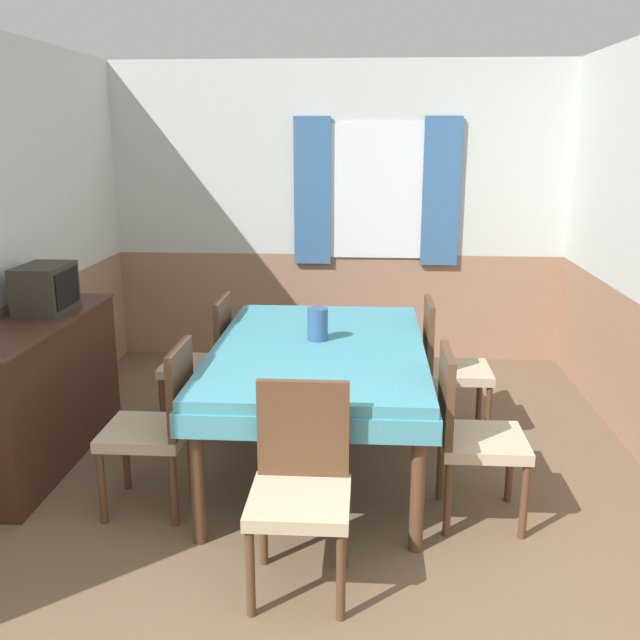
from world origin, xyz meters
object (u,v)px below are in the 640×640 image
object	(u,v)px
chair_left_far	(205,358)
sideboard	(39,391)
dining_table	(319,361)
vase	(318,324)
tv	(45,289)
chair_head_near	(301,481)
chair_left_near	(158,422)
chair_right_far	(447,363)
chair_right_near	(470,430)

from	to	relation	value
chair_left_far	sideboard	world-z (taller)	chair_left_far
dining_table	vase	xyz separation A→B (m)	(-0.02, 0.10, 0.20)
chair_left_far	vase	size ratio (longest dim) A/B	4.68
tv	chair_head_near	bearing A→B (deg)	-38.43
dining_table	tv	size ratio (longest dim) A/B	4.88
dining_table	chair_left_far	world-z (taller)	chair_left_far
chair_head_near	chair_left_near	size ratio (longest dim) A/B	1.00
chair_left_near	chair_right_far	bearing A→B (deg)	-55.55
chair_right_far	chair_left_far	bearing A→B (deg)	-90.00
chair_left_far	chair_right_near	size ratio (longest dim) A/B	1.00
chair_left_far	chair_left_near	bearing A→B (deg)	-180.00
chair_right_near	chair_head_near	bearing A→B (deg)	-53.01
chair_left_far	chair_right_far	size ratio (longest dim) A/B	1.00
sideboard	vase	distance (m)	1.77
sideboard	chair_left_near	bearing A→B (deg)	-30.15
chair_right_near	sideboard	world-z (taller)	chair_right_near
sideboard	dining_table	bearing A→B (deg)	1.29
sideboard	chair_head_near	bearing A→B (deg)	-33.55
chair_head_near	chair_left_near	distance (m)	1.03
chair_left_near	vase	size ratio (longest dim) A/B	4.68
chair_left_far	chair_right_near	distance (m)	2.00
dining_table	chair_head_near	size ratio (longest dim) A/B	2.15
chair_right_near	chair_head_near	distance (m)	1.03
chair_right_far	dining_table	bearing A→B (deg)	-55.55
chair_head_near	chair_right_far	bearing A→B (deg)	-115.20
chair_left_far	tv	world-z (taller)	tv
chair_left_near	chair_right_near	bearing A→B (deg)	-90.00
dining_table	chair_left_near	distance (m)	1.01
sideboard	vase	xyz separation A→B (m)	(1.71, 0.14, 0.42)
chair_left_far	tv	size ratio (longest dim) A/B	2.27
chair_right_far	tv	world-z (taller)	tv
dining_table	chair_left_near	bearing A→B (deg)	-145.55
chair_left_far	sideboard	distance (m)	1.09
chair_head_near	sideboard	xyz separation A→B (m)	(-1.73, 1.15, -0.04)
chair_right_far	chair_left_near	bearing A→B (deg)	-55.55
chair_right_near	vase	size ratio (longest dim) A/B	4.68
chair_right_near	sideboard	size ratio (longest dim) A/B	0.59
dining_table	vase	bearing A→B (deg)	99.04
chair_head_near	sideboard	bearing A→B (deg)	-33.55
chair_right_far	sideboard	xyz separation A→B (m)	(-2.55, -0.60, -0.04)
chair_right_near	chair_left_near	size ratio (longest dim) A/B	1.00
chair_right_near	vase	bearing A→B (deg)	-128.26
chair_right_near	dining_table	bearing A→B (deg)	-124.45
dining_table	chair_left_far	xyz separation A→B (m)	(-0.82, 0.56, -0.18)
chair_left_near	vase	world-z (taller)	vase
chair_right_near	chair_right_far	xyz separation A→B (m)	(0.00, 1.13, 0.00)
dining_table	chair_left_near	xyz separation A→B (m)	(-0.82, -0.56, -0.18)
chair_right_near	sideboard	bearing A→B (deg)	-101.64
dining_table	vase	world-z (taller)	vase
dining_table	chair_right_far	xyz separation A→B (m)	(0.82, 0.56, -0.18)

